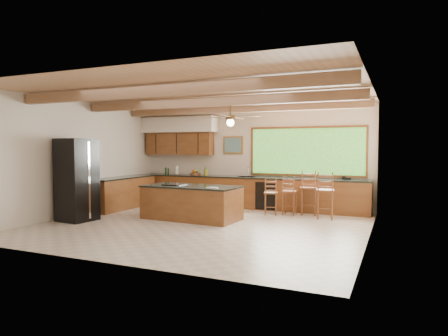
% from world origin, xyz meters
% --- Properties ---
extents(ground, '(7.20, 7.20, 0.00)m').
position_xyz_m(ground, '(0.00, 0.00, 0.00)').
color(ground, '#B9AC99').
rests_on(ground, ground).
extents(room_shell, '(7.27, 6.54, 3.02)m').
position_xyz_m(room_shell, '(-0.17, 0.65, 2.21)').
color(room_shell, beige).
rests_on(room_shell, ground).
extents(counter_run, '(7.12, 3.10, 1.22)m').
position_xyz_m(counter_run, '(-0.82, 2.52, 0.46)').
color(counter_run, brown).
rests_on(counter_run, ground).
extents(island, '(2.46, 1.26, 0.85)m').
position_xyz_m(island, '(-0.59, 0.60, 0.42)').
color(island, brown).
rests_on(island, ground).
extents(refrigerator, '(0.85, 0.83, 2.00)m').
position_xyz_m(refrigerator, '(-3.05, -0.69, 1.00)').
color(refrigerator, black).
rests_on(refrigerator, ground).
extents(bar_stool_a, '(0.38, 0.38, 1.03)m').
position_xyz_m(bar_stool_a, '(1.48, 2.16, 0.61)').
color(bar_stool_a, brown).
rests_on(bar_stool_a, ground).
extents(bar_stool_b, '(0.49, 0.49, 1.19)m').
position_xyz_m(bar_stool_b, '(2.45, 1.90, 0.70)').
color(bar_stool_b, brown).
rests_on(bar_stool_b, ground).
extents(bar_stool_c, '(0.43, 0.43, 0.97)m').
position_xyz_m(bar_stool_c, '(1.03, 1.93, 0.57)').
color(bar_stool_c, brown).
rests_on(bar_stool_c, ground).
extents(bar_stool_d, '(0.52, 0.52, 1.19)m').
position_xyz_m(bar_stool_d, '(1.93, 2.35, 0.70)').
color(bar_stool_d, brown).
rests_on(bar_stool_d, ground).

